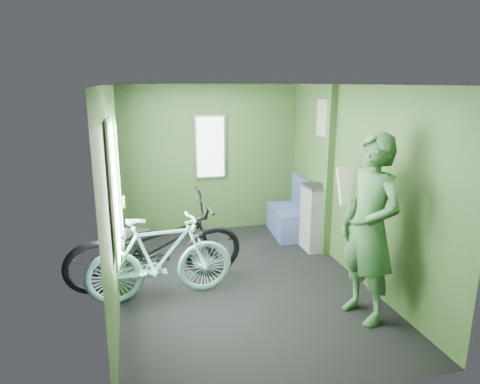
# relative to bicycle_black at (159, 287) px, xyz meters

# --- Properties ---
(room) EXTENTS (4.00, 4.02, 2.31)m
(room) POSITION_rel_bicycle_black_xyz_m (0.94, -0.10, 1.44)
(room) COLOR black
(room) RESTS_ON ground
(bicycle_black) EXTENTS (2.14, 1.16, 1.20)m
(bicycle_black) POSITION_rel_bicycle_black_xyz_m (0.00, 0.00, 0.00)
(bicycle_black) COLOR black
(bicycle_black) RESTS_ON ground
(bicycle_mint) EXTENTS (1.63, 0.63, 0.99)m
(bicycle_mint) POSITION_rel_bicycle_black_xyz_m (0.02, -0.28, 0.00)
(bicycle_mint) COLOR #8CDED7
(bicycle_mint) RESTS_ON ground
(passenger) EXTENTS (0.59, 0.77, 1.88)m
(passenger) POSITION_rel_bicycle_black_xyz_m (1.99, -1.16, 0.94)
(passenger) COLOR #325C36
(passenger) RESTS_ON ground
(waste_box) EXTENTS (0.28, 0.39, 0.94)m
(waste_box) POSITION_rel_bicycle_black_xyz_m (2.23, 0.66, 0.47)
(waste_box) COLOR gray
(waste_box) RESTS_ON ground
(bench_seat) EXTENTS (0.53, 0.89, 0.91)m
(bench_seat) POSITION_rel_bicycle_black_xyz_m (2.12, 1.31, 0.27)
(bench_seat) COLOR navy
(bench_seat) RESTS_ON ground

